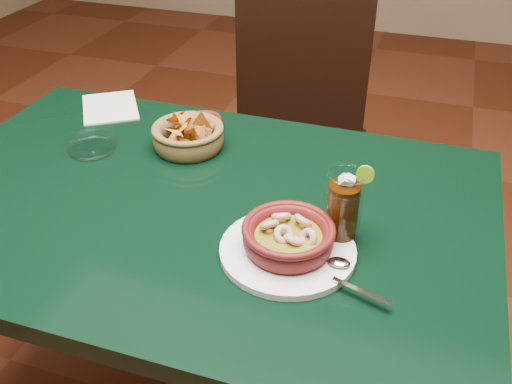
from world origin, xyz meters
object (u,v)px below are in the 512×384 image
(dining_table, at_px, (197,237))
(chip_basket, at_px, (188,136))
(dining_chair, at_px, (292,133))
(shrimp_plate, at_px, (288,240))
(cola_drink, at_px, (343,208))

(dining_table, height_order, chip_basket, chip_basket)
(dining_chair, distance_m, shrimp_plate, 0.88)
(shrimp_plate, relative_size, cola_drink, 1.93)
(dining_table, bearing_deg, chip_basket, 116.74)
(shrimp_plate, bearing_deg, dining_chair, 104.35)
(shrimp_plate, xyz_separation_m, cola_drink, (0.08, 0.07, 0.04))
(chip_basket, distance_m, cola_drink, 0.47)
(dining_table, relative_size, cola_drink, 7.30)
(dining_chair, bearing_deg, shrimp_plate, -75.65)
(chip_basket, bearing_deg, dining_chair, 77.47)
(dining_chair, relative_size, shrimp_plate, 3.12)
(cola_drink, bearing_deg, shrimp_plate, -138.99)
(dining_table, xyz_separation_m, shrimp_plate, (0.23, -0.10, 0.13))
(shrimp_plate, xyz_separation_m, chip_basket, (-0.33, 0.30, 0.00))
(dining_table, relative_size, chip_basket, 6.02)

